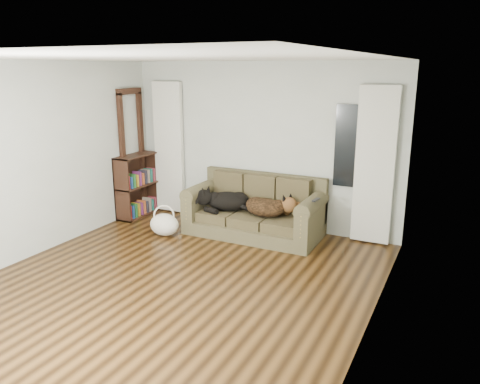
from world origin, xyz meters
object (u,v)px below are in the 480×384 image
at_px(dog_black_lab, 225,202).
at_px(tote_bag, 164,225).
at_px(bookshelf, 138,187).
at_px(sofa, 254,207).
at_px(dog_shepherd, 268,207).

relative_size(dog_black_lab, tote_bag, 1.46).
bearing_deg(bookshelf, dog_black_lab, -6.41).
xyz_separation_m(sofa, dog_black_lab, (-0.47, -0.04, 0.03)).
xyz_separation_m(tote_bag, bookshelf, (-1.00, 0.65, 0.34)).
height_order(dog_black_lab, bookshelf, bookshelf).
distance_m(sofa, dog_shepherd, 0.25).
height_order(sofa, dog_black_lab, sofa).
height_order(tote_bag, bookshelf, bookshelf).
bearing_deg(tote_bag, dog_shepherd, 22.02).
height_order(dog_black_lab, dog_shepherd, dog_shepherd).
xyz_separation_m(dog_black_lab, tote_bag, (-0.75, -0.59, -0.32)).
xyz_separation_m(sofa, bookshelf, (-2.22, 0.02, 0.05)).
bearing_deg(tote_bag, sofa, 27.27).
xyz_separation_m(dog_shepherd, bookshelf, (-2.46, 0.06, 0.01)).
xyz_separation_m(dog_black_lab, dog_shepherd, (0.72, 0.00, 0.01)).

